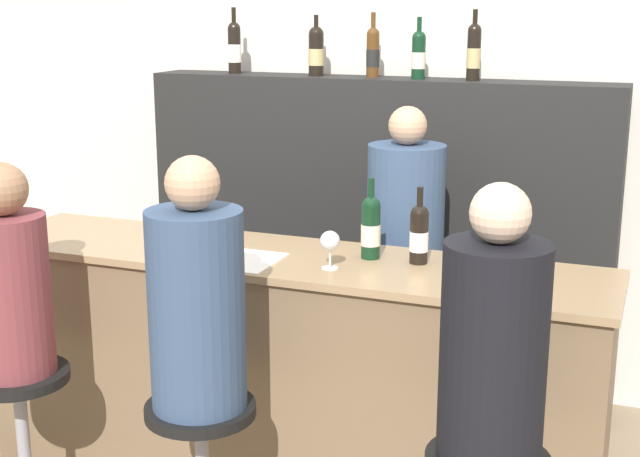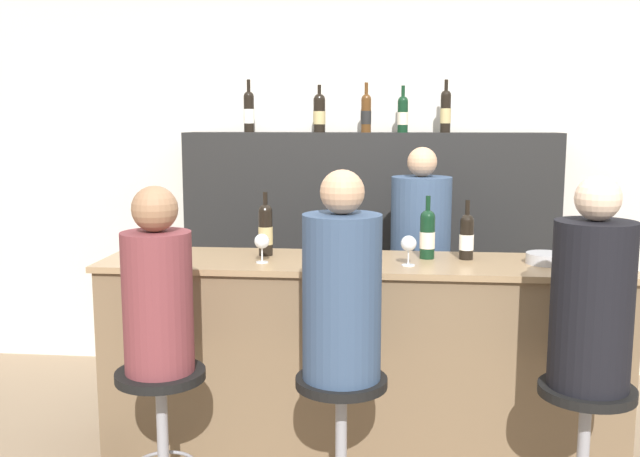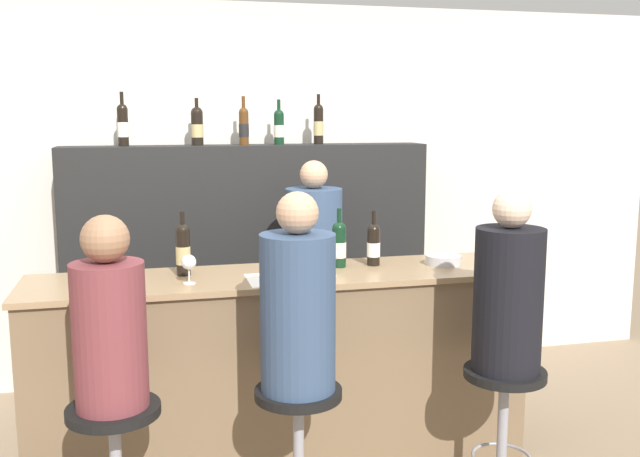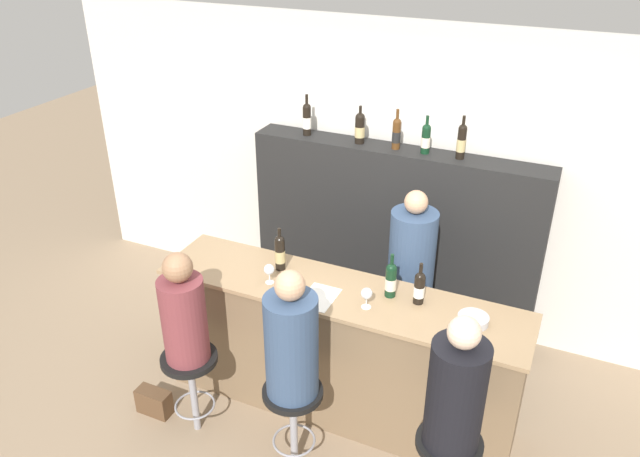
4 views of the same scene
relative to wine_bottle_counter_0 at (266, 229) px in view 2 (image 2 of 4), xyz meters
The scene contains 22 objects.
wall_back 1.41m from the wine_bottle_counter_0, 69.37° to the left, with size 6.40×0.05×2.60m.
bar_counter 0.82m from the wine_bottle_counter_0, 10.39° to the right, with size 2.59×0.59×1.04m.
back_bar_cabinet 1.25m from the wine_bottle_counter_0, 65.57° to the left, with size 2.43×0.28×1.65m.
wine_bottle_counter_0 is the anchor object (origin of this frame).
wine_bottle_counter_1 0.83m from the wine_bottle_counter_0, ahead, with size 0.08×0.08×0.32m.
wine_bottle_counter_2 1.02m from the wine_bottle_counter_0, ahead, with size 0.07×0.07×0.30m.
wine_bottle_backbar_0 1.29m from the wine_bottle_counter_0, 105.37° to the left, with size 0.07×0.07×0.34m.
wine_bottle_backbar_1 1.26m from the wine_bottle_counter_0, 81.30° to the left, with size 0.08×0.08×0.31m.
wine_bottle_backbar_2 1.33m from the wine_bottle_counter_0, 66.61° to the left, with size 0.07×0.07×0.32m.
wine_bottle_backbar_3 1.43m from the wine_bottle_counter_0, 57.02° to the left, with size 0.07×0.07×0.30m.
wine_bottle_backbar_4 1.59m from the wine_bottle_counter_0, 48.06° to the left, with size 0.07×0.07×0.33m.
wine_glass_0 0.20m from the wine_bottle_counter_0, 85.23° to the right, with size 0.07×0.07×0.14m.
wine_glass_1 0.76m from the wine_bottle_counter_0, 14.80° to the right, with size 0.08×0.08×0.15m.
metal_bowl 1.41m from the wine_bottle_counter_0, ahead, with size 0.19×0.19×0.05m.
tasting_menu 0.48m from the wine_bottle_counter_0, 28.41° to the right, with size 0.21×0.30×0.00m.
bar_stool_left 1.03m from the wine_bottle_counter_0, 115.34° to the right, with size 0.39×0.39×0.66m.
guest_seated_left 0.81m from the wine_bottle_counter_0, 115.34° to the right, with size 0.30×0.30×0.80m.
bar_stool_middle 1.07m from the wine_bottle_counter_0, 58.01° to the right, with size 0.39×0.39×0.66m.
guest_seated_middle 0.85m from the wine_bottle_counter_0, 58.01° to the right, with size 0.33×0.33×0.87m.
bar_stool_right 1.74m from the wine_bottle_counter_0, 26.26° to the right, with size 0.39×0.39×0.66m.
guest_seated_right 1.62m from the wine_bottle_counter_0, 26.26° to the right, with size 0.32×0.32×0.86m.
bartender 1.07m from the wine_bottle_counter_0, 33.47° to the left, with size 0.35×0.35×1.58m.
Camera 2 is at (0.16, -3.21, 1.73)m, focal length 40.00 mm.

